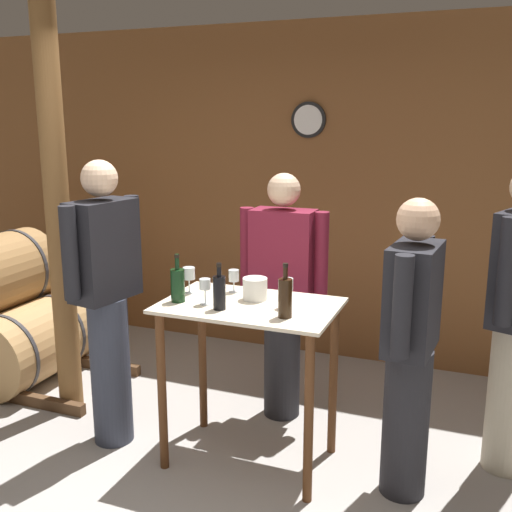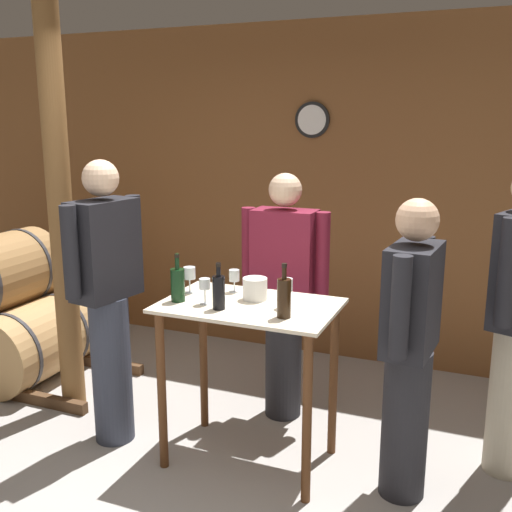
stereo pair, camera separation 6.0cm
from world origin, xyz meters
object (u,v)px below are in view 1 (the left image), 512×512
wine_glass_near_left (189,274)px  wine_glass_far_side (287,286)px  wooden_post (58,214)px  ice_bucket (255,289)px  person_visitor_with_scarf (410,345)px  wine_bottle_far_left (178,284)px  wine_bottle_left (219,291)px  wine_glass_near_center (205,285)px  person_visitor_near_door (106,298)px  wine_glass_near_right (234,277)px  wine_bottle_center (285,297)px  person_host (283,292)px

wine_glass_near_left → wine_glass_far_side: wine_glass_far_side is taller
wooden_post → wine_glass_near_left: 1.05m
ice_bucket → person_visitor_with_scarf: bearing=-5.1°
wine_bottle_far_left → wine_glass_near_left: 0.17m
wooden_post → person_visitor_with_scarf: (2.29, -0.17, -0.51)m
wine_bottle_left → wooden_post: bearing=165.7°
wine_glass_near_center → person_visitor_near_door: (-0.65, -0.00, -0.15)m
wine_glass_near_center → person_visitor_near_door: 0.67m
wine_bottle_far_left → ice_bucket: bearing=26.5°
person_visitor_with_scarf → person_visitor_near_door: bearing=-176.5°
wine_glass_far_side → wine_glass_near_right: bearing=157.1°
wine_bottle_left → wine_bottle_center: wine_bottle_center is taller
person_visitor_with_scarf → person_visitor_near_door: 1.76m
wooden_post → wine_bottle_left: bearing=-14.3°
person_host → ice_bucket: bearing=-89.3°
wooden_post → wine_glass_far_side: wooden_post is taller
wine_glass_near_center → person_host: bearing=72.8°
wine_bottle_left → wine_glass_far_side: bearing=26.8°
wine_glass_near_left → person_visitor_with_scarf: person_visitor_with_scarf is taller
wine_glass_far_side → ice_bucket: size_ratio=1.17×
wine_bottle_left → wine_bottle_center: 0.37m
wine_bottle_far_left → wine_glass_near_right: 0.36m
wine_glass_near_right → person_visitor_near_door: size_ratio=0.08×
wine_bottle_far_left → wine_glass_near_center: (0.17, 0.01, 0.01)m
wine_bottle_center → ice_bucket: bearing=137.8°
person_host → person_visitor_near_door: 1.11m
wooden_post → wine_bottle_left: wooden_post is taller
wine_bottle_left → wine_glass_far_side: (0.33, 0.17, 0.02)m
wooden_post → wine_glass_near_right: size_ratio=20.00×
wooden_post → person_visitor_near_door: size_ratio=1.56×
wine_glass_far_side → ice_bucket: (-0.21, 0.07, -0.06)m
wine_bottle_center → wine_glass_near_left: wine_bottle_center is taller
wooden_post → person_visitor_near_door: 0.75m
wine_bottle_left → wine_glass_near_center: 0.12m
wine_glass_near_left → wine_glass_near_right: bearing=25.4°
wine_bottle_left → wine_glass_far_side: size_ratio=1.58×
wine_bottle_far_left → person_visitor_near_door: person_visitor_near_door is taller
wine_bottle_far_left → wine_bottle_center: size_ratio=0.95×
wine_glass_near_right → wine_bottle_far_left: bearing=-127.4°
wooden_post → wine_glass_near_right: 1.28m
wine_glass_near_center → person_visitor_with_scarf: bearing=5.6°
wine_glass_far_side → person_visitor_with_scarf: person_visitor_with_scarf is taller
wooden_post → person_visitor_with_scarf: wooden_post is taller
ice_bucket → wine_glass_far_side: bearing=-18.3°
person_host → wooden_post: bearing=-163.5°
wine_bottle_center → wine_glass_near_right: 0.54m
wine_glass_near_left → person_visitor_near_door: (-0.47, -0.16, -0.15)m
wine_glass_near_center → person_host: size_ratio=0.09×
wine_glass_near_left → wine_glass_far_side: (0.62, -0.05, 0.01)m
person_visitor_with_scarf → wine_bottle_left: bearing=-170.9°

